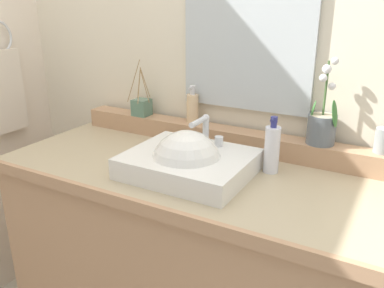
# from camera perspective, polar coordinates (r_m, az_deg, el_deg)

# --- Properties ---
(wall_back) EXTENTS (3.00, 0.20, 2.52)m
(wall_back) POSITION_cam_1_polar(r_m,az_deg,el_deg) (1.78, 6.95, 12.72)
(wall_back) COLOR beige
(wall_back) RESTS_ON ground
(vanity_cabinet) EXTENTS (1.45, 0.64, 0.89)m
(vanity_cabinet) POSITION_cam_1_polar(r_m,az_deg,el_deg) (1.73, 0.07, -16.80)
(vanity_cabinet) COLOR tan
(vanity_cabinet) RESTS_ON ground
(back_ledge) EXTENTS (1.37, 0.09, 0.08)m
(back_ledge) POSITION_cam_1_polar(r_m,az_deg,el_deg) (1.71, 4.33, 0.96)
(back_ledge) COLOR tan
(back_ledge) RESTS_ON vanity_cabinet
(sink_basin) EXTENTS (0.43, 0.36, 0.28)m
(sink_basin) POSITION_cam_1_polar(r_m,az_deg,el_deg) (1.44, -0.60, -2.88)
(sink_basin) COLOR white
(sink_basin) RESTS_ON vanity_cabinet
(soap_bar) EXTENTS (0.07, 0.04, 0.02)m
(soap_bar) POSITION_cam_1_polar(r_m,az_deg,el_deg) (1.56, -2.38, 0.93)
(soap_bar) COLOR #EFE3C3
(soap_bar) RESTS_ON sink_basin
(potted_plant) EXTENTS (0.11, 0.10, 0.32)m
(potted_plant) POSITION_cam_1_polar(r_m,az_deg,el_deg) (1.56, 17.71, 2.66)
(potted_plant) COLOR slate
(potted_plant) RESTS_ON back_ledge
(soap_dispenser) EXTENTS (0.05, 0.05, 0.16)m
(soap_dispenser) POSITION_cam_1_polar(r_m,az_deg,el_deg) (1.76, 0.08, 5.17)
(soap_dispenser) COLOR beige
(soap_dispenser) RESTS_ON back_ledge
(tumbler_cup) EXTENTS (0.06, 0.06, 0.09)m
(tumbler_cup) POSITION_cam_1_polar(r_m,az_deg,el_deg) (1.56, 25.21, 0.43)
(tumbler_cup) COLOR #939B9B
(tumbler_cup) RESTS_ON back_ledge
(reed_diffuser) EXTENTS (0.10, 0.09, 0.25)m
(reed_diffuser) POSITION_cam_1_polar(r_m,az_deg,el_deg) (1.88, -7.04, 5.17)
(reed_diffuser) COLOR slate
(reed_diffuser) RESTS_ON back_ledge
(lotion_bottle) EXTENTS (0.05, 0.06, 0.21)m
(lotion_bottle) POSITION_cam_1_polar(r_m,az_deg,el_deg) (1.47, 11.11, -0.64)
(lotion_bottle) COLOR white
(lotion_bottle) RESTS_ON vanity_cabinet
(mirror) EXTENTS (0.54, 0.02, 0.49)m
(mirror) POSITION_cam_1_polar(r_m,az_deg,el_deg) (1.65, 7.62, 13.20)
(mirror) COLOR silver
(hand_towel) EXTENTS (0.02, 0.17, 0.40)m
(hand_towel) POSITION_cam_1_polar(r_m,az_deg,el_deg) (2.19, -24.28, 6.72)
(hand_towel) COLOR beige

